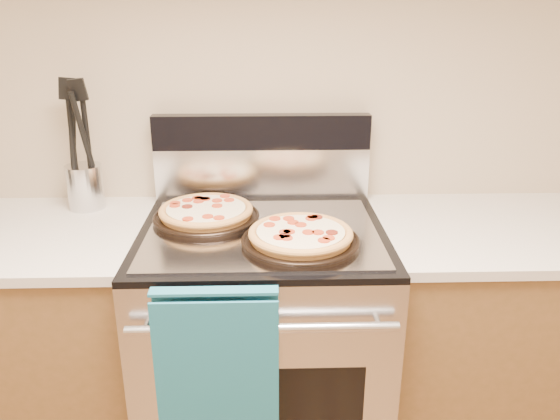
{
  "coord_description": "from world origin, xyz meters",
  "views": [
    {
      "loc": [
        0.01,
        0.08,
        1.57
      ],
      "look_at": [
        0.05,
        1.55,
        1.02
      ],
      "focal_mm": 35.0,
      "sensor_mm": 36.0,
      "label": 1
    }
  ],
  "objects_px": {
    "pepperoni_pizza_back": "(206,213)",
    "utensil_crock": "(85,187)",
    "range_body": "(264,356)",
    "pepperoni_pizza_front": "(301,237)"
  },
  "relations": [
    {
      "from": "pepperoni_pizza_back",
      "to": "utensil_crock",
      "type": "xyz_separation_m",
      "value": [
        -0.43,
        0.17,
        0.04
      ]
    },
    {
      "from": "utensil_crock",
      "to": "pepperoni_pizza_back",
      "type": "bearing_deg",
      "value": -21.52
    },
    {
      "from": "range_body",
      "to": "pepperoni_pizza_back",
      "type": "relative_size",
      "value": 2.68
    },
    {
      "from": "pepperoni_pizza_front",
      "to": "range_body",
      "type": "bearing_deg",
      "value": 130.41
    },
    {
      "from": "range_body",
      "to": "pepperoni_pizza_back",
      "type": "distance_m",
      "value": 0.53
    },
    {
      "from": "range_body",
      "to": "pepperoni_pizza_front",
      "type": "xyz_separation_m",
      "value": [
        0.11,
        -0.13,
        0.5
      ]
    },
    {
      "from": "range_body",
      "to": "pepperoni_pizza_back",
      "type": "height_order",
      "value": "pepperoni_pizza_back"
    },
    {
      "from": "range_body",
      "to": "utensil_crock",
      "type": "distance_m",
      "value": 0.85
    },
    {
      "from": "pepperoni_pizza_back",
      "to": "utensil_crock",
      "type": "distance_m",
      "value": 0.47
    },
    {
      "from": "pepperoni_pizza_back",
      "to": "pepperoni_pizza_front",
      "type": "xyz_separation_m",
      "value": [
        0.29,
        -0.2,
        0.0
      ]
    }
  ]
}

